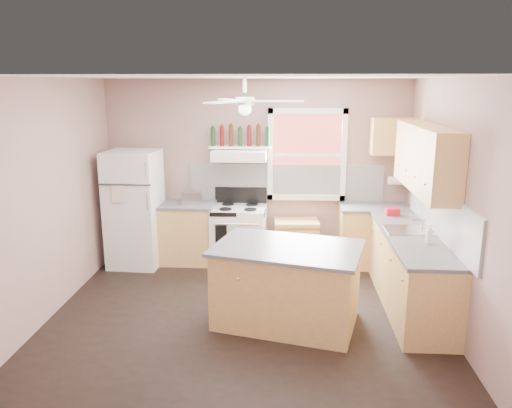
# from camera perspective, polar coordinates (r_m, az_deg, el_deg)

# --- Properties ---
(floor) EXTENTS (4.50, 4.50, 0.00)m
(floor) POSITION_cam_1_polar(r_m,az_deg,el_deg) (6.03, -1.15, -12.30)
(floor) COLOR black
(floor) RESTS_ON ground
(ceiling) EXTENTS (4.50, 4.50, 0.00)m
(ceiling) POSITION_cam_1_polar(r_m,az_deg,el_deg) (5.41, -1.29, 14.31)
(ceiling) COLOR white
(ceiling) RESTS_ON ground
(wall_back) EXTENTS (4.50, 0.05, 2.70)m
(wall_back) POSITION_cam_1_polar(r_m,az_deg,el_deg) (7.55, 0.06, 3.87)
(wall_back) COLOR gray
(wall_back) RESTS_ON ground
(wall_right) EXTENTS (0.05, 4.00, 2.70)m
(wall_right) POSITION_cam_1_polar(r_m,az_deg,el_deg) (5.84, 21.62, -0.06)
(wall_right) COLOR gray
(wall_right) RESTS_ON ground
(wall_left) EXTENTS (0.05, 4.00, 2.70)m
(wall_left) POSITION_cam_1_polar(r_m,az_deg,el_deg) (6.18, -22.73, 0.57)
(wall_left) COLOR gray
(wall_left) RESTS_ON ground
(backsplash_back) EXTENTS (2.90, 0.03, 0.55)m
(backsplash_back) POSITION_cam_1_polar(r_m,az_deg,el_deg) (7.53, 3.46, 2.46)
(backsplash_back) COLOR white
(backsplash_back) RESTS_ON wall_back
(backsplash_right) EXTENTS (0.03, 2.60, 0.55)m
(backsplash_right) POSITION_cam_1_polar(r_m,az_deg,el_deg) (6.15, 20.29, -0.97)
(backsplash_right) COLOR white
(backsplash_right) RESTS_ON wall_right
(window_view) EXTENTS (1.00, 0.02, 1.20)m
(window_view) POSITION_cam_1_polar(r_m,az_deg,el_deg) (7.46, 5.83, 5.62)
(window_view) COLOR maroon
(window_view) RESTS_ON wall_back
(window_frame) EXTENTS (1.16, 0.07, 1.36)m
(window_frame) POSITION_cam_1_polar(r_m,az_deg,el_deg) (7.43, 5.83, 5.59)
(window_frame) COLOR white
(window_frame) RESTS_ON wall_back
(refrigerator) EXTENTS (0.75, 0.73, 1.70)m
(refrigerator) POSITION_cam_1_polar(r_m,az_deg,el_deg) (7.49, -13.71, -0.54)
(refrigerator) COLOR white
(refrigerator) RESTS_ON floor
(base_cabinet_left) EXTENTS (0.90, 0.60, 0.86)m
(base_cabinet_left) POSITION_cam_1_polar(r_m,az_deg,el_deg) (7.59, -8.13, -3.37)
(base_cabinet_left) COLOR #B3874A
(base_cabinet_left) RESTS_ON floor
(counter_left) EXTENTS (0.92, 0.62, 0.04)m
(counter_left) POSITION_cam_1_polar(r_m,az_deg,el_deg) (7.47, -8.24, -0.07)
(counter_left) COLOR #4E4E51
(counter_left) RESTS_ON base_cabinet_left
(toaster) EXTENTS (0.28, 0.17, 0.18)m
(toaster) POSITION_cam_1_polar(r_m,az_deg,el_deg) (7.39, -7.37, 0.69)
(toaster) COLOR silver
(toaster) RESTS_ON counter_left
(stove) EXTENTS (0.81, 0.67, 0.86)m
(stove) POSITION_cam_1_polar(r_m,az_deg,el_deg) (7.43, -1.93, -3.60)
(stove) COLOR white
(stove) RESTS_ON floor
(range_hood) EXTENTS (0.78, 0.50, 0.14)m
(range_hood) POSITION_cam_1_polar(r_m,az_deg,el_deg) (7.25, -1.90, 5.61)
(range_hood) COLOR white
(range_hood) RESTS_ON wall_back
(bottle_shelf) EXTENTS (0.90, 0.26, 0.03)m
(bottle_shelf) POSITION_cam_1_polar(r_m,az_deg,el_deg) (7.36, -1.82, 6.52)
(bottle_shelf) COLOR white
(bottle_shelf) RESTS_ON range_hood
(cart) EXTENTS (0.68, 0.48, 0.65)m
(cart) POSITION_cam_1_polar(r_m,az_deg,el_deg) (7.52, 4.60, -4.28)
(cart) COLOR #B3874A
(cart) RESTS_ON floor
(base_cabinet_corner) EXTENTS (1.00, 0.60, 0.86)m
(base_cabinet_corner) POSITION_cam_1_polar(r_m,az_deg,el_deg) (7.55, 13.31, -3.71)
(base_cabinet_corner) COLOR #B3874A
(base_cabinet_corner) RESTS_ON floor
(base_cabinet_right) EXTENTS (0.60, 2.20, 0.86)m
(base_cabinet_right) POSITION_cam_1_polar(r_m,az_deg,el_deg) (6.29, 17.22, -7.52)
(base_cabinet_right) COLOR #B3874A
(base_cabinet_right) RESTS_ON floor
(counter_corner) EXTENTS (1.02, 0.62, 0.04)m
(counter_corner) POSITION_cam_1_polar(r_m,az_deg,el_deg) (7.43, 13.50, -0.39)
(counter_corner) COLOR #4E4E51
(counter_corner) RESTS_ON base_cabinet_corner
(counter_right) EXTENTS (0.62, 2.22, 0.04)m
(counter_right) POSITION_cam_1_polar(r_m,az_deg,el_deg) (6.15, 17.42, -3.61)
(counter_right) COLOR #4E4E51
(counter_right) RESTS_ON base_cabinet_right
(sink) EXTENTS (0.55, 0.45, 0.03)m
(sink) POSITION_cam_1_polar(r_m,az_deg,el_deg) (6.33, 17.01, -2.94)
(sink) COLOR silver
(sink) RESTS_ON counter_right
(faucet) EXTENTS (0.03, 0.03, 0.14)m
(faucet) POSITION_cam_1_polar(r_m,az_deg,el_deg) (6.35, 18.47, -2.29)
(faucet) COLOR silver
(faucet) RESTS_ON sink
(upper_cabinet_right) EXTENTS (0.33, 1.80, 0.76)m
(upper_cabinet_right) POSITION_cam_1_polar(r_m,az_deg,el_deg) (6.18, 18.86, 4.95)
(upper_cabinet_right) COLOR #B3874A
(upper_cabinet_right) RESTS_ON wall_right
(upper_cabinet_corner) EXTENTS (0.60, 0.33, 0.52)m
(upper_cabinet_corner) POSITION_cam_1_polar(r_m,az_deg,el_deg) (7.42, 15.31, 7.50)
(upper_cabinet_corner) COLOR #B3874A
(upper_cabinet_corner) RESTS_ON wall_back
(paper_towel) EXTENTS (0.26, 0.12, 0.12)m
(paper_towel) POSITION_cam_1_polar(r_m,az_deg,el_deg) (7.56, 15.85, 2.59)
(paper_towel) COLOR white
(paper_towel) RESTS_ON wall_back
(island) EXTENTS (1.69, 1.29, 0.86)m
(island) POSITION_cam_1_polar(r_m,az_deg,el_deg) (5.65, 3.55, -9.38)
(island) COLOR #B3874A
(island) RESTS_ON floor
(island_top) EXTENTS (1.79, 1.39, 0.04)m
(island_top) POSITION_cam_1_polar(r_m,az_deg,el_deg) (5.49, 3.62, -5.06)
(island_top) COLOR #4E4E51
(island_top) RESTS_ON island
(ceiling_fan_hub) EXTENTS (0.20, 0.20, 0.08)m
(ceiling_fan_hub) POSITION_cam_1_polar(r_m,az_deg,el_deg) (5.42, -1.28, 11.67)
(ceiling_fan_hub) COLOR white
(ceiling_fan_hub) RESTS_ON ceiling
(soap_bottle) EXTENTS (0.12, 0.12, 0.22)m
(soap_bottle) POSITION_cam_1_polar(r_m,az_deg,el_deg) (5.85, 19.23, -3.27)
(soap_bottle) COLOR silver
(soap_bottle) RESTS_ON counter_right
(red_caddy) EXTENTS (0.19, 0.13, 0.10)m
(red_caddy) POSITION_cam_1_polar(r_m,az_deg,el_deg) (6.96, 15.33, -0.85)
(red_caddy) COLOR red
(red_caddy) RESTS_ON counter_right
(wine_bottles) EXTENTS (0.86, 0.06, 0.31)m
(wine_bottles) POSITION_cam_1_polar(r_m,az_deg,el_deg) (7.34, -1.82, 7.75)
(wine_bottles) COLOR #143819
(wine_bottles) RESTS_ON bottle_shelf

